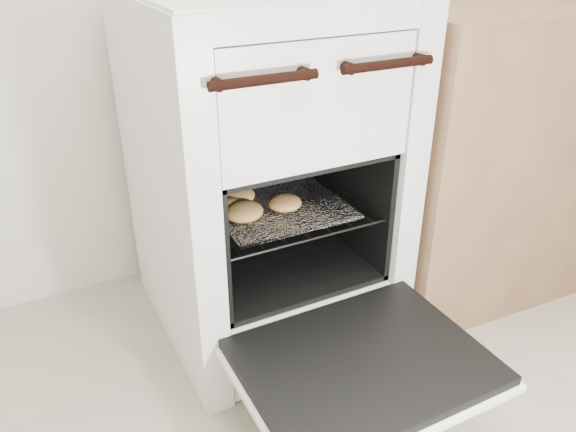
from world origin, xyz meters
name	(u,v)px	position (x,y,z in m)	size (l,w,h in m)	color
stove	(263,177)	(0.08, 1.16, 0.46)	(0.61, 0.68, 0.93)	silver
oven_door	(363,364)	(0.08, 0.65, 0.20)	(0.55, 0.43, 0.04)	black
oven_rack	(274,206)	(0.08, 1.09, 0.40)	(0.44, 0.43, 0.01)	black
foil_sheet	(278,207)	(0.08, 1.07, 0.41)	(0.35, 0.30, 0.01)	silver
baked_rolls	(247,204)	(-0.01, 1.08, 0.43)	(0.26, 0.21, 0.04)	#E0A359
counter	(491,146)	(0.85, 1.09, 0.44)	(0.88, 0.59, 0.88)	brown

